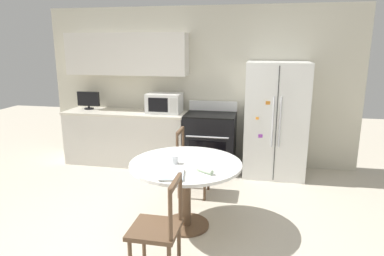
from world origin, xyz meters
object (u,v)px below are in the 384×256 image
dining_chair_near (158,229)px  refrigerator (275,120)px  countertop_tv (88,100)px  dining_chair_far (192,164)px  oven_range (210,141)px  candle_glass (174,160)px  microwave (164,103)px

dining_chair_near → refrigerator: bearing=-21.5°
refrigerator → dining_chair_near: refrigerator is taller
refrigerator → dining_chair_near: 2.93m
countertop_tv → dining_chair_far: bearing=-28.8°
oven_range → candle_glass: 1.96m
microwave → candle_glass: size_ratio=6.57×
dining_chair_far → candle_glass: (-0.01, -0.91, 0.35)m
refrigerator → dining_chair_far: 1.55m
dining_chair_far → dining_chair_near: same height
microwave → dining_chair_near: bearing=-75.6°
oven_range → microwave: (-0.77, 0.05, 0.59)m
dining_chair_far → microwave: bearing=-148.1°
countertop_tv → candle_glass: bearing=-45.0°
microwave → dining_chair_near: 2.94m
dining_chair_near → microwave: bearing=14.5°
countertop_tv → candle_glass: 2.89m
microwave → candle_glass: 2.11m
refrigerator → oven_range: bearing=178.1°
countertop_tv → dining_chair_far: size_ratio=0.43×
dining_chair_near → countertop_tv: bearing=36.5°
refrigerator → dining_chair_near: (-1.07, -2.70, -0.44)m
oven_range → candle_glass: (-0.11, -1.93, 0.32)m
dining_chair_far → candle_glass: bearing=-1.0°
dining_chair_far → oven_range: bearing=174.3°
microwave → countertop_tv: (-1.38, 0.05, 0.00)m
microwave → candle_glass: (0.66, -1.98, -0.27)m
oven_range → dining_chair_far: 1.03m
dining_chair_far → refrigerator: bearing=131.7°
dining_chair_near → candle_glass: 0.88m
countertop_tv → dining_chair_far: countertop_tv is taller
refrigerator → oven_range: refrigerator is taller
oven_range → dining_chair_near: 2.73m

